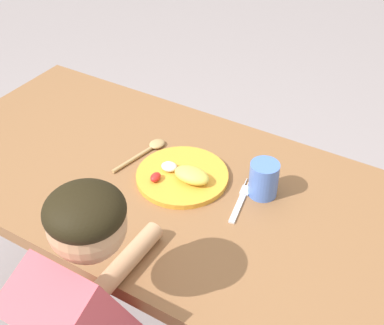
{
  "coord_description": "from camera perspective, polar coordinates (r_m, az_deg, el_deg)",
  "views": [
    {
      "loc": [
        0.68,
        -0.92,
        1.66
      ],
      "look_at": [
        0.08,
        0.09,
        0.73
      ],
      "focal_mm": 47.67,
      "sensor_mm": 36.0,
      "label": 1
    }
  ],
  "objects": [
    {
      "name": "spoon",
      "position": [
        1.58,
        -4.9,
        1.48
      ],
      "size": [
        0.07,
        0.21,
        0.02
      ],
      "rotation": [
        0.0,
        0.0,
        1.37
      ],
      "color": "tan",
      "rests_on": "dining_table"
    },
    {
      "name": "ground_plane",
      "position": [
        2.02,
        -3.34,
        -17.25
      ],
      "size": [
        8.0,
        8.0,
        0.0
      ],
      "primitive_type": "plane",
      "color": "gray"
    },
    {
      "name": "plate",
      "position": [
        1.46,
        -1.0,
        -1.47
      ],
      "size": [
        0.27,
        0.27,
        0.05
      ],
      "color": "gold",
      "rests_on": "dining_table"
    },
    {
      "name": "dining_table",
      "position": [
        1.54,
        -4.2,
        -3.71
      ],
      "size": [
        1.43,
        0.75,
        0.71
      ],
      "color": "brown",
      "rests_on": "ground_plane"
    },
    {
      "name": "fork",
      "position": [
        1.4,
        5.49,
        -4.29
      ],
      "size": [
        0.05,
        0.18,
        0.01
      ],
      "rotation": [
        0.0,
        0.0,
        1.76
      ],
      "color": "silver",
      "rests_on": "dining_table"
    },
    {
      "name": "drinking_cup",
      "position": [
        1.4,
        8.02,
        -1.86
      ],
      "size": [
        0.08,
        0.08,
        0.1
      ],
      "primitive_type": "cylinder",
      "color": "#4D75D6",
      "rests_on": "dining_table"
    }
  ]
}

